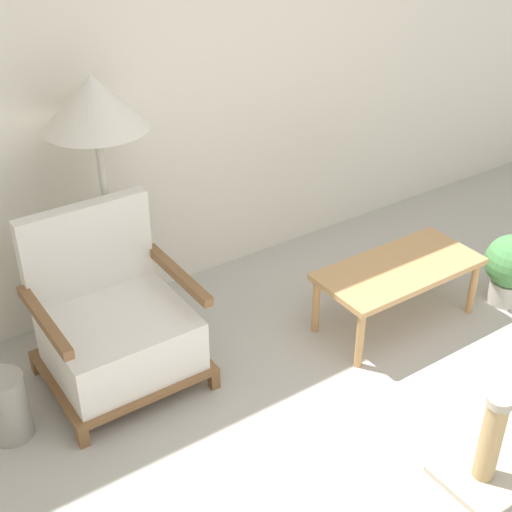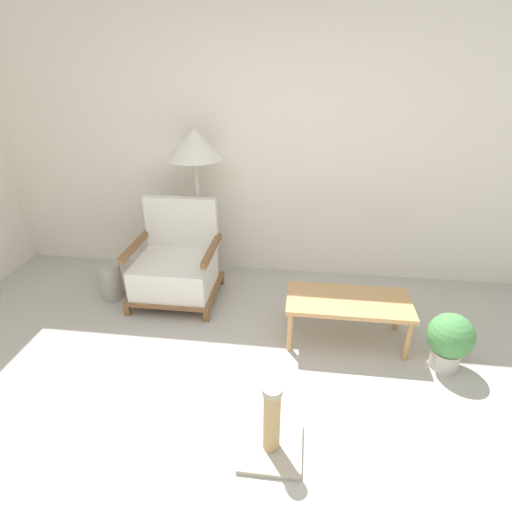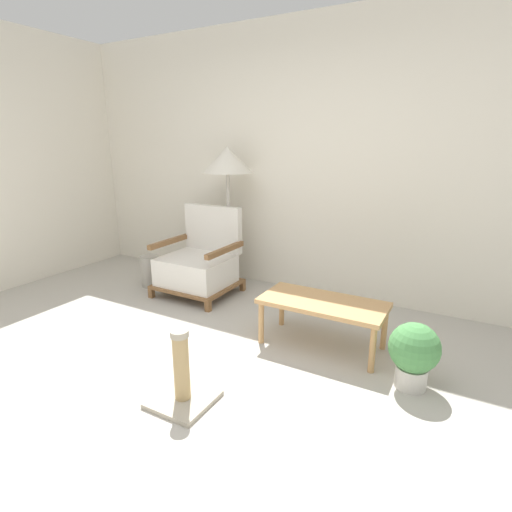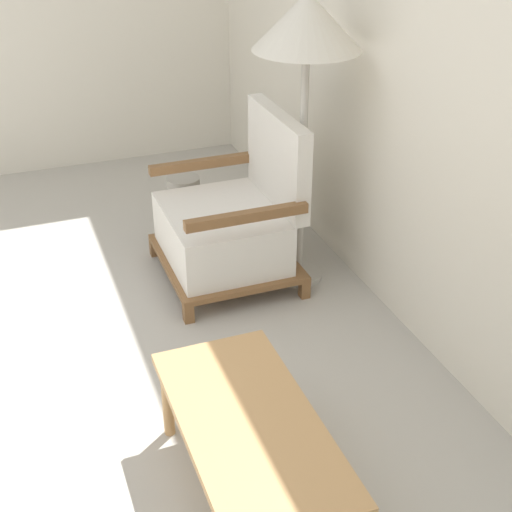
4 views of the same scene
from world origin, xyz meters
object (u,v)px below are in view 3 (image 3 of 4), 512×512
at_px(armchair, 199,264).
at_px(scratching_post, 182,381).
at_px(vase, 150,271).
at_px(coffee_table, 323,306).
at_px(potted_plant, 414,352).
at_px(floor_lamp, 228,164).

distance_m(armchair, scratching_post, 1.86).
relative_size(vase, scratching_post, 0.71).
bearing_deg(scratching_post, armchair, 123.69).
bearing_deg(coffee_table, scratching_post, -114.45).
distance_m(vase, potted_plant, 2.89).
xyz_separation_m(coffee_table, potted_plant, (0.70, -0.23, -0.08)).
bearing_deg(floor_lamp, scratching_post, -65.11).
distance_m(coffee_table, scratching_post, 1.21).
bearing_deg(armchair, vase, -171.08).
relative_size(coffee_table, vase, 2.76).
distance_m(floor_lamp, vase, 1.45).
xyz_separation_m(armchair, scratching_post, (1.03, -1.54, -0.18)).
xyz_separation_m(armchair, coffee_table, (1.52, -0.45, 0.01)).
xyz_separation_m(floor_lamp, potted_plant, (2.06, -1.02, -1.07)).
bearing_deg(floor_lamp, coffee_table, -29.99).
height_order(floor_lamp, scratching_post, floor_lamp).
relative_size(armchair, potted_plant, 2.01).
height_order(armchair, vase, armchair).
bearing_deg(scratching_post, coffee_table, 65.55).
xyz_separation_m(vase, scratching_post, (1.63, -1.44, -0.03)).
bearing_deg(armchair, potted_plant, -17.12).
distance_m(coffee_table, potted_plant, 0.74).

